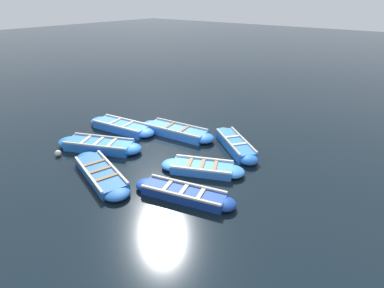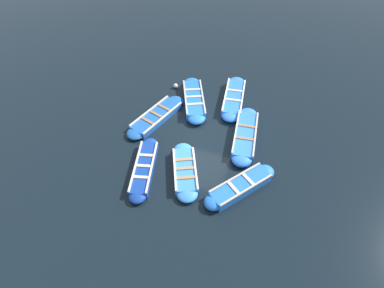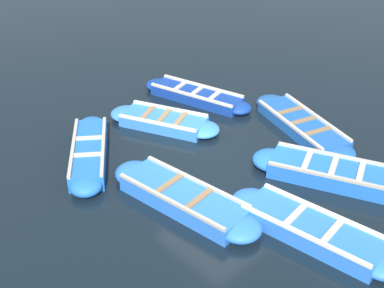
% 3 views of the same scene
% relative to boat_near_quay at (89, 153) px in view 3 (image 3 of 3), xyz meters
% --- Properties ---
extents(ground_plane, '(120.00, 120.00, 0.00)m').
position_rel_boat_near_quay_xyz_m(ground_plane, '(2.33, -2.35, -0.20)').
color(ground_plane, black).
extents(boat_near_quay, '(2.70, 3.29, 0.46)m').
position_rel_boat_near_quay_xyz_m(boat_near_quay, '(0.00, 0.00, 0.00)').
color(boat_near_quay, blue).
rests_on(boat_near_quay, ground).
extents(boat_tucked, '(1.46, 4.08, 0.46)m').
position_rel_boat_near_quay_xyz_m(boat_tucked, '(0.52, -2.98, -0.00)').
color(boat_tucked, blue).
rests_on(boat_tucked, ground).
extents(boat_stern_in, '(2.50, 3.94, 0.46)m').
position_rel_boat_near_quay_xyz_m(boat_stern_in, '(3.76, -4.66, -0.00)').
color(boat_stern_in, blue).
rests_on(boat_stern_in, ground).
extents(boat_end_of_row, '(2.20, 3.31, 0.37)m').
position_rel_boat_near_quay_xyz_m(boat_end_of_row, '(2.46, 0.00, -0.04)').
color(boat_end_of_row, '#3884E0').
rests_on(boat_end_of_row, ground).
extents(boat_alongside, '(1.68, 3.67, 0.38)m').
position_rel_boat_near_quay_xyz_m(boat_alongside, '(4.18, 0.50, -0.04)').
color(boat_alongside, navy).
rests_on(boat_alongside, ground).
extents(boat_mid_row, '(1.99, 4.02, 0.37)m').
position_rel_boat_near_quay_xyz_m(boat_mid_row, '(5.11, -2.75, -0.05)').
color(boat_mid_row, '#1E59AD').
rests_on(boat_mid_row, ground).
extents(boat_broadside, '(1.49, 3.99, 0.44)m').
position_rel_boat_near_quay_xyz_m(boat_broadside, '(1.77, -5.55, -0.01)').
color(boat_broadside, blue).
rests_on(boat_broadside, ground).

